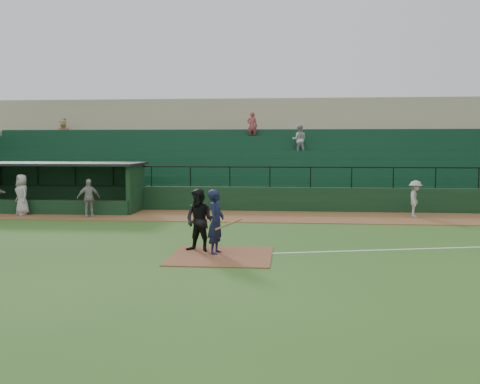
{
  "coord_description": "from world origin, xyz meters",
  "views": [
    {
      "loc": [
        2.06,
        -16.88,
        3.32
      ],
      "look_at": [
        0.0,
        5.0,
        1.4
      ],
      "focal_mm": 40.93,
      "sensor_mm": 36.0,
      "label": 1
    }
  ],
  "objects": [
    {
      "name": "home_plate_dirt",
      "position": [
        0.0,
        -1.0,
        0.01
      ],
      "size": [
        3.0,
        3.0,
        0.03
      ],
      "primitive_type": "cube",
      "color": "brown",
      "rests_on": "ground"
    },
    {
      "name": "runner",
      "position": [
        7.67,
        8.4,
        0.86
      ],
      "size": [
        0.9,
        1.21,
        1.66
      ],
      "primitive_type": "imported",
      "rotation": [
        0.0,
        0.0,
        1.28
      ],
      "color": "#A9A39E",
      "rests_on": "warning_track"
    },
    {
      "name": "ground",
      "position": [
        0.0,
        0.0,
        0.0
      ],
      "size": [
        90.0,
        90.0,
        0.0
      ],
      "primitive_type": "plane",
      "color": "#2C531A",
      "rests_on": "ground"
    },
    {
      "name": "dugout_player_b",
      "position": [
        -10.46,
        7.44,
        0.98
      ],
      "size": [
        1.09,
        1.07,
        1.89
      ],
      "primitive_type": "imported",
      "rotation": [
        0.0,
        0.0,
        -0.73
      ],
      "color": "#ACA6A1",
      "rests_on": "warning_track"
    },
    {
      "name": "dugout",
      "position": [
        -9.75,
        9.56,
        1.33
      ],
      "size": [
        8.9,
        3.2,
        2.42
      ],
      "color": "black",
      "rests_on": "ground"
    },
    {
      "name": "foul_line",
      "position": [
        8.0,
        1.2,
        0.01
      ],
      "size": [
        17.49,
        4.44,
        0.01
      ],
      "primitive_type": "cube",
      "rotation": [
        0.0,
        0.0,
        0.24
      ],
      "color": "white",
      "rests_on": "ground"
    },
    {
      "name": "stadium_structure",
      "position": [
        -0.0,
        16.46,
        2.3
      ],
      "size": [
        38.0,
        13.08,
        6.4
      ],
      "color": "black",
      "rests_on": "ground"
    },
    {
      "name": "warning_track",
      "position": [
        0.0,
        8.0,
        0.01
      ],
      "size": [
        40.0,
        4.0,
        0.03
      ],
      "primitive_type": "cube",
      "color": "brown",
      "rests_on": "ground"
    },
    {
      "name": "batter_at_plate",
      "position": [
        -0.19,
        -0.69,
        0.98
      ],
      "size": [
        1.09,
        0.78,
        1.97
      ],
      "color": "black",
      "rests_on": "ground"
    },
    {
      "name": "umpire",
      "position": [
        -0.75,
        -0.38,
        0.98
      ],
      "size": [
        1.15,
        1.03,
        1.95
      ],
      "primitive_type": "imported",
      "rotation": [
        0.0,
        0.0,
        -0.36
      ],
      "color": "black",
      "rests_on": "ground"
    },
    {
      "name": "dugout_player_a",
      "position": [
        -7.12,
        7.09,
        0.89
      ],
      "size": [
        1.09,
        0.85,
        1.72
      ],
      "primitive_type": "imported",
      "rotation": [
        0.0,
        0.0,
        0.49
      ],
      "color": "#9F9A95",
      "rests_on": "warning_track"
    }
  ]
}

